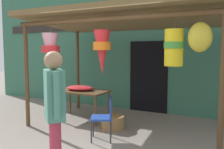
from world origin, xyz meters
TOP-DOWN VIEW (x-y plane):
  - ground_plane at (0.00, 0.00)m, footprint 30.00×30.00m
  - shop_facade at (0.00, 2.76)m, footprint 11.66×0.29m
  - market_stall_canopy at (0.11, 0.88)m, footprint 4.58×2.51m
  - display_table at (-1.14, 1.09)m, footprint 1.32×0.76m
  - flower_heap_on_table at (-1.19, 1.11)m, footprint 0.73×0.51m
  - folding_chair at (0.09, 0.09)m, footprint 0.54×0.54m
  - wicker_basket_by_table at (-0.10, 0.77)m, footprint 0.52×0.52m
  - customer_foreground at (0.27, -1.58)m, footprint 0.46×0.43m

SIDE VIEW (x-z plane):
  - ground_plane at x=0.00m, z-range 0.00..0.00m
  - wicker_basket_by_table at x=-0.10m, z-range 0.00..0.29m
  - folding_chair at x=0.09m, z-range 0.08..0.92m
  - display_table at x=-1.14m, z-range 0.30..1.04m
  - flower_heap_on_table at x=-1.19m, z-range 0.74..0.85m
  - customer_foreground at x=0.27m, z-range 0.16..1.90m
  - shop_facade at x=0.00m, z-range 0.00..4.02m
  - market_stall_canopy at x=0.11m, z-range 0.96..3.56m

